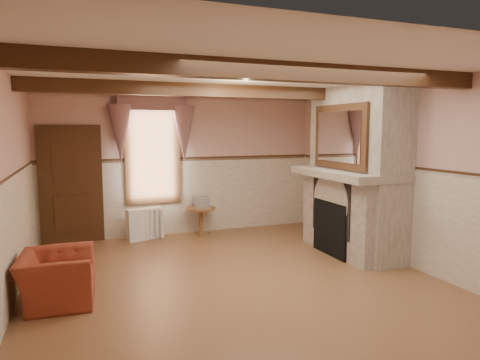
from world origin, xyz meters
name	(u,v)px	position (x,y,z in m)	size (l,w,h in m)	color
floor	(233,280)	(0.00, 0.00, 0.00)	(5.50, 6.00, 0.01)	brown
ceiling	(233,75)	(0.00, 0.00, 2.80)	(5.50, 6.00, 0.01)	silver
wall_back	(183,164)	(0.00, 3.00, 1.40)	(5.50, 0.02, 2.80)	tan
wall_front	(377,228)	(0.00, -3.00, 1.40)	(5.50, 0.02, 2.80)	tan
wall_left	(4,191)	(-2.75, 0.00, 1.40)	(0.02, 6.00, 2.80)	tan
wall_right	(397,173)	(2.75, 0.00, 1.40)	(0.02, 6.00, 2.80)	tan
wainscot	(233,228)	(0.00, 0.00, 0.75)	(5.50, 6.00, 1.50)	beige
chair_rail	(233,173)	(0.00, 0.00, 1.50)	(5.50, 6.00, 0.08)	black
firebox	(334,228)	(2.00, 0.60, 0.45)	(0.20, 0.95, 0.90)	black
armchair	(57,278)	(-2.25, 0.03, 0.31)	(0.95, 0.83, 0.62)	maroon
side_table	(201,221)	(0.28, 2.69, 0.28)	(0.58, 0.58, 0.55)	brown
book_stack	(201,202)	(0.29, 2.71, 0.65)	(0.26, 0.32, 0.20)	#B7AD8C
radiator	(145,224)	(-0.82, 2.70, 0.30)	(0.70, 0.18, 0.60)	white
bowl	(351,168)	(2.24, 0.50, 1.46)	(0.31, 0.31, 0.08)	brown
mantel_clock	(324,161)	(2.24, 1.35, 1.52)	(0.14, 0.24, 0.20)	black
oil_lamp	(328,159)	(2.24, 1.22, 1.56)	(0.11, 0.11, 0.28)	#D2863B
candle_red	(379,169)	(2.24, -0.18, 1.50)	(0.06, 0.06, 0.16)	#A11318
jar_yellow	(358,167)	(2.24, 0.33, 1.48)	(0.06, 0.06, 0.12)	gold
fireplace	(357,171)	(2.42, 0.60, 1.40)	(0.85, 2.00, 2.80)	gray
mantel	(348,173)	(2.24, 0.60, 1.36)	(1.05, 2.05, 0.12)	gray
overmantel_mirror	(339,137)	(2.06, 0.60, 1.97)	(0.06, 1.44, 1.04)	silver
door	(71,187)	(-2.10, 2.94, 1.05)	(1.10, 0.10, 2.10)	black
window	(153,152)	(-0.60, 2.97, 1.65)	(1.06, 0.08, 2.02)	white
window_drapes	(153,121)	(-0.60, 2.88, 2.25)	(1.30, 0.14, 1.40)	gray
ceiling_beam_front	(271,71)	(0.00, -1.20, 2.70)	(5.50, 0.18, 0.20)	black
ceiling_beam_back	(207,90)	(0.00, 1.20, 2.70)	(5.50, 0.18, 0.20)	black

